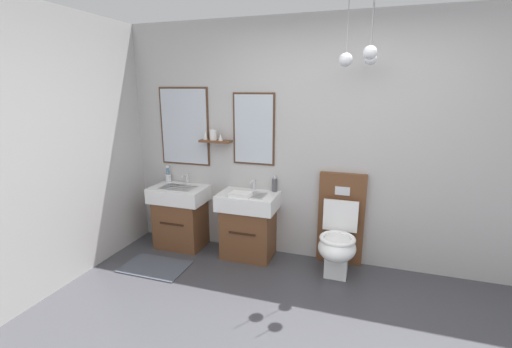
{
  "coord_description": "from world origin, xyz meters",
  "views": [
    {
      "loc": [
        0.29,
        -1.81,
        1.85
      ],
      "look_at": [
        -0.82,
        1.58,
        0.97
      ],
      "focal_mm": 24.31,
      "sensor_mm": 36.0,
      "label": 1
    }
  ],
  "objects_px": {
    "vanity_sink_left": "(181,214)",
    "toothbrush_cup": "(168,177)",
    "toilet": "(339,236)",
    "folded_hand_towel": "(241,194)",
    "vanity_sink_right": "(249,223)",
    "soap_dispenser": "(275,185)"
  },
  "relations": [
    {
      "from": "toilet",
      "to": "folded_hand_towel",
      "type": "xyz_separation_m",
      "value": [
        -1.03,
        -0.12,
        0.38
      ]
    },
    {
      "from": "vanity_sink_left",
      "to": "vanity_sink_right",
      "type": "height_order",
      "value": "same"
    },
    {
      "from": "toilet",
      "to": "folded_hand_towel",
      "type": "bearing_deg",
      "value": -173.35
    },
    {
      "from": "soap_dispenser",
      "to": "folded_hand_towel",
      "type": "bearing_deg",
      "value": -134.91
    },
    {
      "from": "vanity_sink_left",
      "to": "folded_hand_towel",
      "type": "xyz_separation_m",
      "value": [
        0.82,
        -0.13,
        0.37
      ]
    },
    {
      "from": "vanity_sink_left",
      "to": "soap_dispenser",
      "type": "xyz_separation_m",
      "value": [
        1.1,
        0.16,
        0.42
      ]
    },
    {
      "from": "toilet",
      "to": "toothbrush_cup",
      "type": "bearing_deg",
      "value": 175.58
    },
    {
      "from": "vanity_sink_left",
      "to": "toilet",
      "type": "height_order",
      "value": "toilet"
    },
    {
      "from": "vanity_sink_right",
      "to": "folded_hand_towel",
      "type": "height_order",
      "value": "folded_hand_towel"
    },
    {
      "from": "vanity_sink_right",
      "to": "toilet",
      "type": "bearing_deg",
      "value": -0.58
    },
    {
      "from": "vanity_sink_right",
      "to": "toothbrush_cup",
      "type": "xyz_separation_m",
      "value": [
        -1.1,
        0.15,
        0.4
      ]
    },
    {
      "from": "toilet",
      "to": "toothbrush_cup",
      "type": "distance_m",
      "value": 2.13
    },
    {
      "from": "vanity_sink_left",
      "to": "toilet",
      "type": "bearing_deg",
      "value": -0.31
    },
    {
      "from": "toothbrush_cup",
      "to": "folded_hand_towel",
      "type": "bearing_deg",
      "value": -14.89
    },
    {
      "from": "vanity_sink_left",
      "to": "toothbrush_cup",
      "type": "xyz_separation_m",
      "value": [
        -0.24,
        0.15,
        0.4
      ]
    },
    {
      "from": "toothbrush_cup",
      "to": "vanity_sink_left",
      "type": "bearing_deg",
      "value": -32.17
    },
    {
      "from": "toilet",
      "to": "toothbrush_cup",
      "type": "relative_size",
      "value": 4.78
    },
    {
      "from": "vanity_sink_right",
      "to": "toothbrush_cup",
      "type": "distance_m",
      "value": 1.18
    },
    {
      "from": "vanity_sink_right",
      "to": "toilet",
      "type": "distance_m",
      "value": 0.99
    },
    {
      "from": "vanity_sink_right",
      "to": "toilet",
      "type": "relative_size",
      "value": 0.74
    },
    {
      "from": "vanity_sink_left",
      "to": "toothbrush_cup",
      "type": "distance_m",
      "value": 0.49
    },
    {
      "from": "vanity_sink_left",
      "to": "toothbrush_cup",
      "type": "height_order",
      "value": "toothbrush_cup"
    }
  ]
}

